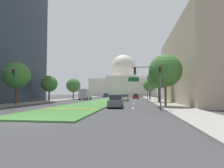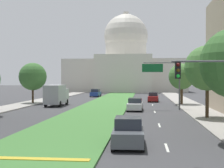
{
  "view_description": "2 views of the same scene",
  "coord_description": "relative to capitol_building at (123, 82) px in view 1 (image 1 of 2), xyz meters",
  "views": [
    {
      "loc": [
        7.71,
        -11.7,
        2.04
      ],
      "look_at": [
        -0.35,
        48.29,
        5.03
      ],
      "focal_mm": 28.87,
      "sensor_mm": 36.0,
      "label": 1
    },
    {
      "loc": [
        5.86,
        -6.69,
        4.2
      ],
      "look_at": [
        1.63,
        35.81,
        3.44
      ],
      "focal_mm": 50.8,
      "sensor_mm": 36.0,
      "label": 2
    }
  ],
  "objects": [
    {
      "name": "sidewalk_left",
      "position": [
        -12.95,
        -58.44,
        -8.54
      ],
      "size": [
        4.0,
        88.77,
        0.15
      ],
      "primitive_type": "cube",
      "color": "#9E9991",
      "rests_on": "ground_plane"
    },
    {
      "name": "lane_dashes_right",
      "position": [
        7.27,
        -65.61,
        -8.61
      ],
      "size": [
        0.16,
        39.82,
        0.01
      ],
      "color": "silver",
      "rests_on": "ground_plane"
    },
    {
      "name": "sedan_lead_stopped",
      "position": [
        4.92,
        -84.85,
        -7.79
      ],
      "size": [
        2.04,
        4.38,
        1.76
      ],
      "color": "#4C5156",
      "rests_on": "ground_plane"
    },
    {
      "name": "sedan_distant",
      "position": [
        7.61,
        -47.44,
        -7.81
      ],
      "size": [
        2.08,
        4.27,
        1.71
      ],
      "color": "maroon",
      "rests_on": "ground_plane"
    },
    {
      "name": "sidewalk_right",
      "position": [
        12.95,
        -58.44,
        -8.54
      ],
      "size": [
        4.0,
        88.77,
        0.15
      ],
      "primitive_type": "cube",
      "color": "#9E9991",
      "rests_on": "ground_plane"
    },
    {
      "name": "street_tree_left_far",
      "position": [
        -12.44,
        -53.64,
        -4.12
      ],
      "size": [
        4.57,
        4.57,
        6.79
      ],
      "color": "#4C3823",
      "rests_on": "ground_plane"
    },
    {
      "name": "sedan_midblock",
      "position": [
        4.76,
        -63.36,
        -7.84
      ],
      "size": [
        2.05,
        4.37,
        1.64
      ],
      "color": "silver",
      "rests_on": "ground_plane"
    },
    {
      "name": "median_curb_nose",
      "position": [
        0.0,
        -89.24,
        -8.45
      ],
      "size": [
        6.47,
        0.5,
        0.04
      ],
      "primitive_type": "cube",
      "color": "gold",
      "rests_on": "grass_median"
    },
    {
      "name": "box_truck_delivery",
      "position": [
        -7.4,
        -57.37,
        -6.94
      ],
      "size": [
        2.4,
        6.4,
        3.2
      ],
      "color": "#BCBCC1",
      "rests_on": "ground_plane"
    },
    {
      "name": "street_tree_right_far",
      "position": [
        11.87,
        -53.78,
        -4.12
      ],
      "size": [
        4.12,
        4.12,
        6.57
      ],
      "color": "#4C3823",
      "rests_on": "ground_plane"
    },
    {
      "name": "ground_plane",
      "position": [
        0.0,
        -48.58,
        -8.61
      ],
      "size": [
        260.0,
        260.0,
        0.0
      ],
      "primitive_type": "plane",
      "color": "#3D3D3F"
    },
    {
      "name": "grass_median",
      "position": [
        0.0,
        -53.51,
        -8.54
      ],
      "size": [
        7.19,
        88.77,
        0.14
      ],
      "primitive_type": "cube",
      "color": "#427A38",
      "rests_on": "ground_plane"
    },
    {
      "name": "sedan_far_horizon",
      "position": [
        -5.02,
        -33.17,
        -7.78
      ],
      "size": [
        2.13,
        4.23,
        1.79
      ],
      "color": "navy",
      "rests_on": "ground_plane"
    },
    {
      "name": "midrise_block_right",
      "position": [
        21.77,
        -71.92,
        -1.32
      ],
      "size": [
        13.63,
        29.98,
        14.59
      ],
      "primitive_type": "cube",
      "color": "tan",
      "rests_on": "ground_plane"
    },
    {
      "name": "street_tree_left_near",
      "position": [
        -11.46,
        -82.97,
        -3.74
      ],
      "size": [
        4.25,
        4.25,
        7.02
      ],
      "color": "#4C3823",
      "rests_on": "ground_plane"
    },
    {
      "name": "overhead_guide_sign",
      "position": [
        8.83,
        -61.66,
        -3.99
      ],
      "size": [
        5.1,
        0.2,
        6.5
      ],
      "color": "#515456",
      "rests_on": "ground_plane"
    },
    {
      "name": "traffic_light_near_right",
      "position": [
        9.61,
        -88.5,
        -4.82
      ],
      "size": [
        3.34,
        0.35,
        5.2
      ],
      "color": "#515456",
      "rests_on": "ground_plane"
    },
    {
      "name": "capitol_building",
      "position": [
        0.0,
        0.0,
        0.0
      ],
      "size": [
        37.88,
        27.37,
        26.26
      ],
      "color": "beige",
      "rests_on": "ground_plane"
    },
    {
      "name": "street_tree_right_mid",
      "position": [
        12.42,
        -71.06,
        -3.36
      ],
      "size": [
        4.69,
        4.69,
        7.62
      ],
      "color": "#4C3823",
      "rests_on": "ground_plane"
    },
    {
      "name": "street_tree_right_near",
      "position": [
        11.81,
        -83.43,
        -3.44
      ],
      "size": [
        4.65,
        4.65,
        7.51
      ],
      "color": "#4C3823",
      "rests_on": "ground_plane"
    },
    {
      "name": "street_tree_left_mid",
      "position": [
        -11.86,
        -71.08,
        -4.5
      ],
      "size": [
        3.71,
        3.71,
        5.98
      ],
      "color": "#4C3823",
      "rests_on": "ground_plane"
    }
  ]
}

